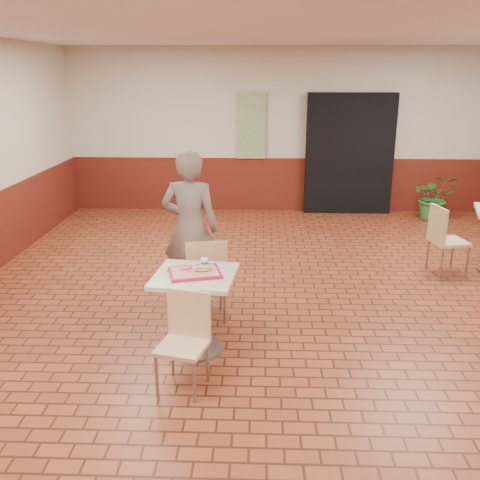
{
  "coord_description": "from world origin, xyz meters",
  "views": [
    {
      "loc": [
        -0.44,
        -5.05,
        2.56
      ],
      "look_at": [
        -0.63,
        0.03,
        0.95
      ],
      "focal_mm": 40.0,
      "sensor_mm": 36.0,
      "label": 1
    }
  ],
  "objects_px": {
    "main_table": "(195,299)",
    "ring_donut": "(186,267)",
    "chair_main_front": "(185,336)",
    "serving_tray": "(195,273)",
    "paper_cup": "(205,263)",
    "long_john_donut": "(203,269)",
    "potted_plant": "(434,197)",
    "customer": "(190,229)",
    "chair_main_back": "(206,275)",
    "chair_second_left": "(444,236)"
  },
  "relations": [
    {
      "from": "main_table",
      "to": "serving_tray",
      "type": "xyz_separation_m",
      "value": [
        0.0,
        0.0,
        0.27
      ]
    },
    {
      "from": "main_table",
      "to": "customer",
      "type": "relative_size",
      "value": 0.44
    },
    {
      "from": "serving_tray",
      "to": "ring_donut",
      "type": "distance_m",
      "value": 0.12
    },
    {
      "from": "long_john_donut",
      "to": "potted_plant",
      "type": "relative_size",
      "value": 0.2
    },
    {
      "from": "chair_main_front",
      "to": "customer",
      "type": "xyz_separation_m",
      "value": [
        -0.16,
        1.72,
        0.42
      ]
    },
    {
      "from": "long_john_donut",
      "to": "potted_plant",
      "type": "height_order",
      "value": "long_john_donut"
    },
    {
      "from": "main_table",
      "to": "ring_donut",
      "type": "distance_m",
      "value": 0.32
    },
    {
      "from": "ring_donut",
      "to": "chair_second_left",
      "type": "relative_size",
      "value": 0.12
    },
    {
      "from": "ring_donut",
      "to": "long_john_donut",
      "type": "xyz_separation_m",
      "value": [
        0.17,
        -0.07,
        0.01
      ]
    },
    {
      "from": "paper_cup",
      "to": "potted_plant",
      "type": "distance_m",
      "value": 6.01
    },
    {
      "from": "ring_donut",
      "to": "potted_plant",
      "type": "distance_m",
      "value": 6.14
    },
    {
      "from": "paper_cup",
      "to": "chair_second_left",
      "type": "bearing_deg",
      "value": 35.13
    },
    {
      "from": "serving_tray",
      "to": "paper_cup",
      "type": "xyz_separation_m",
      "value": [
        0.08,
        0.1,
        0.06
      ]
    },
    {
      "from": "chair_main_front",
      "to": "customer",
      "type": "distance_m",
      "value": 1.78
    },
    {
      "from": "chair_main_front",
      "to": "potted_plant",
      "type": "bearing_deg",
      "value": 69.9
    },
    {
      "from": "main_table",
      "to": "ring_donut",
      "type": "xyz_separation_m",
      "value": [
        -0.09,
        0.07,
        0.3
      ]
    },
    {
      "from": "customer",
      "to": "chair_second_left",
      "type": "height_order",
      "value": "customer"
    },
    {
      "from": "chair_main_back",
      "to": "customer",
      "type": "xyz_separation_m",
      "value": [
        -0.22,
        0.48,
        0.37
      ]
    },
    {
      "from": "chair_main_front",
      "to": "chair_main_back",
      "type": "bearing_deg",
      "value": 101.63
    },
    {
      "from": "long_john_donut",
      "to": "potted_plant",
      "type": "distance_m",
      "value": 6.1
    },
    {
      "from": "chair_main_front",
      "to": "ring_donut",
      "type": "bearing_deg",
      "value": 110.51
    },
    {
      "from": "chair_main_back",
      "to": "long_john_donut",
      "type": "bearing_deg",
      "value": 82.59
    },
    {
      "from": "chair_main_back",
      "to": "long_john_donut",
      "type": "distance_m",
      "value": 0.71
    },
    {
      "from": "chair_main_back",
      "to": "ring_donut",
      "type": "distance_m",
      "value": 0.65
    },
    {
      "from": "serving_tray",
      "to": "potted_plant",
      "type": "xyz_separation_m",
      "value": [
        3.71,
        4.87,
        -0.37
      ]
    },
    {
      "from": "chair_main_front",
      "to": "customer",
      "type": "relative_size",
      "value": 0.47
    },
    {
      "from": "main_table",
      "to": "chair_main_back",
      "type": "bearing_deg",
      "value": 86.52
    },
    {
      "from": "customer",
      "to": "paper_cup",
      "type": "xyz_separation_m",
      "value": [
        0.26,
        -1.0,
        -0.04
      ]
    },
    {
      "from": "serving_tray",
      "to": "chair_main_back",
      "type": "bearing_deg",
      "value": 86.52
    },
    {
      "from": "main_table",
      "to": "potted_plant",
      "type": "relative_size",
      "value": 0.94
    },
    {
      "from": "main_table",
      "to": "potted_plant",
      "type": "bearing_deg",
      "value": 52.68
    },
    {
      "from": "chair_main_back",
      "to": "serving_tray",
      "type": "bearing_deg",
      "value": 75.82
    },
    {
      "from": "customer",
      "to": "serving_tray",
      "type": "distance_m",
      "value": 1.13
    },
    {
      "from": "serving_tray",
      "to": "ring_donut",
      "type": "relative_size",
      "value": 4.33
    },
    {
      "from": "serving_tray",
      "to": "potted_plant",
      "type": "distance_m",
      "value": 6.14
    },
    {
      "from": "customer",
      "to": "paper_cup",
      "type": "relative_size",
      "value": 20.25
    },
    {
      "from": "chair_main_back",
      "to": "serving_tray",
      "type": "distance_m",
      "value": 0.69
    },
    {
      "from": "chair_main_front",
      "to": "ring_donut",
      "type": "relative_size",
      "value": 7.66
    },
    {
      "from": "paper_cup",
      "to": "potted_plant",
      "type": "bearing_deg",
      "value": 52.7
    },
    {
      "from": "long_john_donut",
      "to": "serving_tray",
      "type": "bearing_deg",
      "value": 178.04
    },
    {
      "from": "customer",
      "to": "chair_main_back",
      "type": "bearing_deg",
      "value": 121.57
    },
    {
      "from": "customer",
      "to": "potted_plant",
      "type": "bearing_deg",
      "value": -128.6
    },
    {
      "from": "ring_donut",
      "to": "chair_main_back",
      "type": "bearing_deg",
      "value": 77.03
    },
    {
      "from": "chair_main_back",
      "to": "ring_donut",
      "type": "bearing_deg",
      "value": 66.32
    },
    {
      "from": "customer",
      "to": "potted_plant",
      "type": "distance_m",
      "value": 5.43
    },
    {
      "from": "main_table",
      "to": "chair_main_front",
      "type": "relative_size",
      "value": 0.94
    },
    {
      "from": "chair_second_left",
      "to": "ring_donut",
      "type": "bearing_deg",
      "value": 112.21
    },
    {
      "from": "main_table",
      "to": "potted_plant",
      "type": "xyz_separation_m",
      "value": [
        3.71,
        4.87,
        -0.11
      ]
    },
    {
      "from": "main_table",
      "to": "chair_main_front",
      "type": "height_order",
      "value": "chair_main_front"
    },
    {
      "from": "paper_cup",
      "to": "chair_second_left",
      "type": "height_order",
      "value": "chair_second_left"
    }
  ]
}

